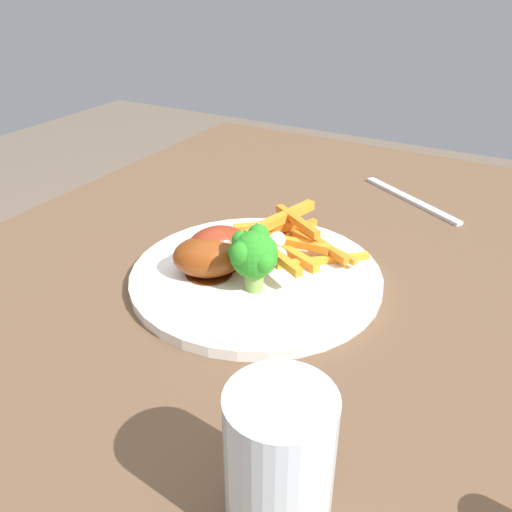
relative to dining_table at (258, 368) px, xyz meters
name	(u,v)px	position (x,y,z in m)	size (l,w,h in m)	color
dining_table	(258,368)	(0.00, 0.00, 0.00)	(1.09, 0.78, 0.76)	brown
dinner_plate	(256,276)	(-0.01, -0.01, 0.12)	(0.28, 0.28, 0.01)	white
broccoli_floret_front	(253,254)	(0.02, 0.00, 0.17)	(0.06, 0.06, 0.07)	#7BA248
carrot_fries_pile	(292,238)	(-0.08, 0.00, 0.14)	(0.17, 0.16, 0.03)	orange
chicken_drumstick_near	(220,249)	(0.00, -0.05, 0.15)	(0.11, 0.10, 0.05)	#5E190C
chicken_drumstick_far	(212,257)	(0.01, -0.05, 0.15)	(0.10, 0.12, 0.04)	#571F09
fork	(411,200)	(-0.32, 0.08, 0.12)	(0.19, 0.01, 0.01)	silver
water_glass	(279,462)	(0.24, 0.15, 0.17)	(0.07, 0.07, 0.10)	silver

